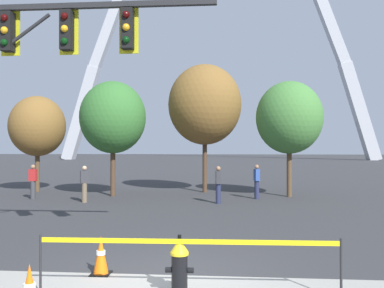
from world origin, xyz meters
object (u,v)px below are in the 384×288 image
(pedestrian_walking_left, at_px, (218,184))
(fire_hydrant, at_px, (180,267))
(traffic_cone_mid_sidewalk, at_px, (101,256))
(traffic_signal_gantry, at_px, (22,66))
(pedestrian_walking_right, at_px, (33,181))
(pedestrian_near_trees, at_px, (84,184))
(monument_arch, at_px, (217,33))
(pedestrian_standing_center, at_px, (257,181))

(pedestrian_walking_left, bearing_deg, fire_hydrant, -92.88)
(traffic_cone_mid_sidewalk, distance_m, traffic_signal_gantry, 4.73)
(traffic_cone_mid_sidewalk, xyz_separation_m, pedestrian_walking_right, (-6.43, 10.13, 0.46))
(fire_hydrant, xyz_separation_m, pedestrian_walking_left, (0.52, 10.33, 0.35))
(traffic_signal_gantry, relative_size, pedestrian_walking_right, 4.04)
(pedestrian_walking_right, xyz_separation_m, pedestrian_near_trees, (2.75, -0.86, 0.00))
(fire_hydrant, height_order, pedestrian_walking_right, pedestrian_walking_right)
(monument_arch, xyz_separation_m, pedestrian_walking_left, (0.89, -56.70, -23.14))
(monument_arch, relative_size, pedestrian_walking_left, 37.49)
(traffic_cone_mid_sidewalk, distance_m, pedestrian_walking_left, 9.64)
(fire_hydrant, relative_size, pedestrian_standing_center, 0.62)
(pedestrian_walking_left, bearing_deg, monument_arch, 90.90)
(fire_hydrant, height_order, monument_arch, monument_arch)
(fire_hydrant, relative_size, pedestrian_walking_right, 0.62)
(pedestrian_standing_center, distance_m, pedestrian_near_trees, 7.76)
(fire_hydrant, distance_m, traffic_signal_gantry, 5.89)
(traffic_cone_mid_sidewalk, height_order, traffic_signal_gantry, traffic_signal_gantry)
(traffic_cone_mid_sidewalk, bearing_deg, pedestrian_walking_right, 122.41)
(pedestrian_standing_center, height_order, pedestrian_walking_right, same)
(traffic_signal_gantry, distance_m, monument_arch, 67.77)
(monument_arch, xyz_separation_m, pedestrian_standing_center, (2.65, -55.10, -23.14))
(pedestrian_standing_center, xyz_separation_m, pedestrian_walking_right, (-10.31, -0.88, 0.00))
(monument_arch, bearing_deg, traffic_signal_gantry, -93.10)
(monument_arch, relative_size, pedestrian_near_trees, 37.49)
(pedestrian_walking_left, height_order, pedestrian_standing_center, same)
(pedestrian_walking_left, bearing_deg, pedestrian_walking_right, 175.11)
(fire_hydrant, bearing_deg, pedestrian_walking_right, 125.96)
(pedestrian_walking_right, height_order, pedestrian_near_trees, same)
(monument_arch, distance_m, pedestrian_walking_right, 61.05)
(pedestrian_walking_left, xyz_separation_m, pedestrian_near_trees, (-5.80, -0.13, 0.00))
(traffic_signal_gantry, bearing_deg, pedestrian_standing_center, 57.44)
(fire_hydrant, xyz_separation_m, traffic_signal_gantry, (-3.88, 2.29, 3.80))
(pedestrian_walking_right, bearing_deg, traffic_cone_mid_sidewalk, -57.59)
(pedestrian_walking_left, distance_m, pedestrian_standing_center, 2.39)
(monument_arch, height_order, pedestrian_near_trees, monument_arch)
(pedestrian_standing_center, bearing_deg, pedestrian_walking_left, -137.69)
(fire_hydrant, xyz_separation_m, pedestrian_standing_center, (2.28, 11.94, 0.35))
(traffic_signal_gantry, bearing_deg, fire_hydrant, -30.54)
(traffic_signal_gantry, height_order, pedestrian_walking_left, traffic_signal_gantry)
(traffic_signal_gantry, distance_m, pedestrian_standing_center, 11.96)
(traffic_cone_mid_sidewalk, xyz_separation_m, pedestrian_walking_left, (2.11, 9.40, 0.46))
(monument_arch, xyz_separation_m, pedestrian_near_trees, (-4.91, -56.83, -23.14))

